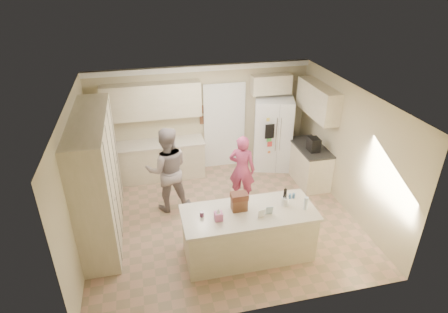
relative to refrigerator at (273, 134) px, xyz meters
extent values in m
cube|color=tan|center=(-1.69, -1.90, -0.91)|extent=(5.20, 4.60, 0.02)
cube|color=white|center=(-1.69, -1.90, 1.71)|extent=(5.20, 4.60, 0.02)
cube|color=#C6B990|center=(-1.69, 0.41, 0.40)|extent=(5.20, 0.02, 2.60)
cube|color=#C6B990|center=(-1.69, -4.21, 0.40)|extent=(5.20, 0.02, 2.60)
cube|color=#C6B990|center=(-4.30, -1.90, 0.40)|extent=(0.02, 4.60, 2.60)
cube|color=#C6B990|center=(0.92, -1.90, 0.40)|extent=(0.02, 4.60, 2.60)
cube|color=white|center=(-1.69, 0.36, 1.63)|extent=(5.20, 0.08, 0.12)
cube|color=beige|center=(-3.99, -1.70, 0.28)|extent=(0.60, 2.60, 2.35)
cube|color=beige|center=(-2.84, 0.10, -0.46)|extent=(2.20, 0.60, 0.88)
cube|color=beige|center=(-2.84, 0.09, 0.00)|extent=(2.24, 0.63, 0.04)
cube|color=beige|center=(-2.84, 0.23, 1.00)|extent=(2.20, 0.35, 0.80)
cube|color=black|center=(-1.14, 0.38, 0.15)|extent=(0.90, 0.06, 2.10)
cube|color=white|center=(-1.14, 0.35, 0.15)|extent=(1.02, 0.03, 2.22)
cube|color=brown|center=(-1.67, 0.37, 0.65)|extent=(0.15, 0.02, 0.20)
cube|color=brown|center=(-1.67, 0.37, 0.38)|extent=(0.15, 0.02, 0.20)
cube|color=white|center=(0.00, 0.00, 0.00)|extent=(1.06, 0.93, 1.80)
cube|color=gray|center=(0.00, -0.36, 0.00)|extent=(0.02, 0.02, 1.78)
cube|color=black|center=(-0.22, -0.37, 0.25)|extent=(0.22, 0.03, 0.35)
cylinder|color=silver|center=(-0.05, -0.37, 0.15)|extent=(0.02, 0.02, 0.85)
cylinder|color=silver|center=(0.05, -0.37, 0.15)|extent=(0.02, 0.02, 0.85)
cube|color=beige|center=(-0.04, 0.23, 1.20)|extent=(0.95, 0.35, 0.45)
cube|color=beige|center=(0.61, -0.90, -0.46)|extent=(0.60, 1.20, 0.88)
cube|color=#2D2B28|center=(0.60, -0.90, 0.00)|extent=(0.63, 1.24, 0.04)
cube|color=beige|center=(0.74, -0.70, 1.05)|extent=(0.35, 1.50, 0.70)
cube|color=black|center=(0.56, -1.10, 0.17)|extent=(0.22, 0.28, 0.30)
cube|color=beige|center=(-1.49, -3.00, -0.46)|extent=(2.20, 0.90, 0.88)
cube|color=beige|center=(-1.49, -3.00, 0.00)|extent=(2.28, 0.96, 0.05)
cylinder|color=white|center=(-0.84, -2.95, 0.10)|extent=(0.13, 0.13, 0.15)
cube|color=#D4679F|center=(-2.04, -3.10, 0.10)|extent=(0.13, 0.13, 0.14)
cone|color=white|center=(-2.04, -3.10, 0.20)|extent=(0.08, 0.08, 0.08)
cube|color=brown|center=(-1.64, -2.90, 0.14)|extent=(0.26, 0.18, 0.22)
cube|color=#592D1E|center=(-1.64, -2.90, 0.30)|extent=(0.28, 0.20, 0.10)
cylinder|color=#59263F|center=(-2.29, -2.95, 0.07)|extent=(0.07, 0.07, 0.09)
cube|color=white|center=(-1.34, -3.20, 0.11)|extent=(0.12, 0.06, 0.16)
cube|color=silver|center=(-1.19, -3.15, 0.11)|extent=(0.12, 0.05, 0.16)
cylinder|color=silver|center=(-0.54, -3.15, 0.14)|extent=(0.07, 0.07, 0.24)
cylinder|color=teal|center=(-0.67, -2.78, 0.07)|extent=(0.05, 0.05, 0.09)
cylinder|color=teal|center=(-0.60, -2.78, 0.07)|extent=(0.05, 0.05, 0.09)
imported|color=gray|center=(-2.69, -1.23, 0.02)|extent=(0.90, 0.70, 1.83)
imported|color=#B24780|center=(-1.14, -1.30, -0.13)|extent=(0.67, 0.58, 1.54)
camera|label=1|loc=(-3.06, -7.93, 3.77)|focal=30.00mm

